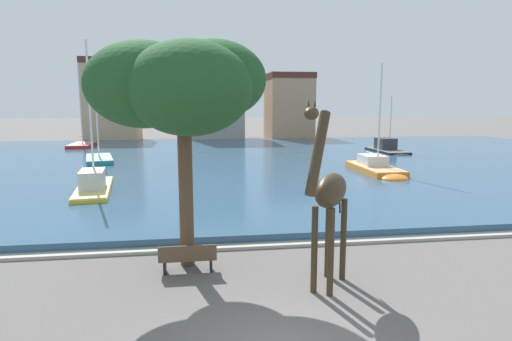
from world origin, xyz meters
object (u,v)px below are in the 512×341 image
(sailboat_teal, at_px, (99,160))
(sailboat_orange, at_px, (377,171))
(shade_tree, at_px, (181,86))
(sailboat_red, at_px, (83,146))
(sailboat_black, at_px, (389,151))
(park_bench, at_px, (188,258))
(giraffe_statue, at_px, (329,195))
(sailboat_yellow, at_px, (94,187))

(sailboat_teal, distance_m, sailboat_orange, 22.96)
(shade_tree, bearing_deg, sailboat_orange, 48.69)
(sailboat_red, bearing_deg, sailboat_black, -18.23)
(park_bench, bearing_deg, giraffe_statue, -22.83)
(giraffe_statue, bearing_deg, park_bench, 157.17)
(sailboat_teal, xyz_separation_m, shade_tree, (7.79, -24.38, 5.38))
(giraffe_statue, height_order, sailboat_red, sailboat_red)
(giraffe_statue, distance_m, sailboat_red, 42.90)
(sailboat_teal, height_order, shade_tree, sailboat_teal)
(sailboat_yellow, height_order, park_bench, sailboat_yellow)
(sailboat_yellow, distance_m, park_bench, 13.19)
(shade_tree, bearing_deg, sailboat_red, 108.14)
(sailboat_orange, relative_size, sailboat_yellow, 0.92)
(giraffe_statue, xyz_separation_m, sailboat_red, (-16.34, 39.59, -2.32))
(sailboat_black, distance_m, sailboat_yellow, 29.32)
(sailboat_orange, bearing_deg, shade_tree, -131.31)
(giraffe_statue, relative_size, sailboat_black, 0.82)
(sailboat_black, height_order, sailboat_teal, sailboat_teal)
(sailboat_red, distance_m, sailboat_black, 33.53)
(sailboat_orange, relative_size, shade_tree, 1.10)
(sailboat_black, xyz_separation_m, sailboat_orange, (-6.45, -11.97, -0.01))
(park_bench, bearing_deg, shade_tree, 100.52)
(sailboat_black, distance_m, shade_tree, 33.71)
(sailboat_black, relative_size, park_bench, 3.64)
(sailboat_black, xyz_separation_m, sailboat_yellow, (-24.94, -15.41, 0.00))
(giraffe_statue, height_order, sailboat_orange, sailboat_orange)
(sailboat_teal, xyz_separation_m, sailboat_yellow, (2.44, -12.87, 0.12))
(sailboat_orange, xyz_separation_m, sailboat_yellow, (-18.49, -3.44, 0.01))
(giraffe_statue, height_order, shade_tree, shade_tree)
(giraffe_statue, distance_m, sailboat_orange, 19.51)
(sailboat_black, distance_m, sailboat_teal, 27.50)
(sailboat_black, xyz_separation_m, shade_tree, (-19.59, -26.92, 5.26))
(sailboat_teal, xyz_separation_m, park_bench, (7.88, -24.88, 0.06))
(sailboat_orange, height_order, sailboat_yellow, sailboat_yellow)
(sailboat_black, relative_size, shade_tree, 0.91)
(sailboat_orange, distance_m, shade_tree, 20.59)
(sailboat_red, height_order, shade_tree, sailboat_red)
(sailboat_orange, bearing_deg, sailboat_red, 138.52)
(sailboat_orange, bearing_deg, sailboat_yellow, -169.46)
(sailboat_black, bearing_deg, sailboat_yellow, -148.28)
(giraffe_statue, bearing_deg, sailboat_orange, 62.13)
(giraffe_statue, bearing_deg, sailboat_red, 112.43)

